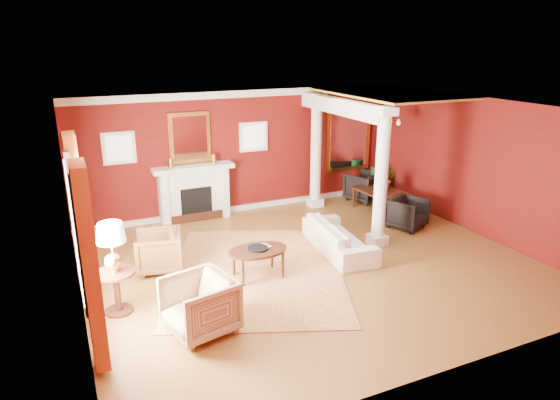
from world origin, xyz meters
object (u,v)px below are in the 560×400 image
armchair_stripe (199,303)px  dining_table (384,196)px  side_table (113,254)px  armchair_leopard (158,249)px  coffee_table (258,252)px  sofa (339,233)px

armchair_stripe → dining_table: armchair_stripe is taller
armchair_stripe → side_table: (-1.00, 1.04, 0.52)m
armchair_stripe → dining_table: 6.31m
armchair_leopard → coffee_table: 1.83m
armchair_leopard → coffee_table: armchair_leopard is taller
armchair_stripe → armchair_leopard: bearing=170.4°
sofa → armchair_stripe: bearing=122.7°
armchair_leopard → coffee_table: size_ratio=0.77×
coffee_table → side_table: side_table is taller
dining_table → armchair_stripe: bearing=116.3°
sofa → armchair_leopard: bearing=85.8°
sofa → coffee_table: 1.92m
dining_table → side_table: bearing=104.4°
side_table → dining_table: size_ratio=0.95×
coffee_table → armchair_leopard: bearing=146.6°
side_table → dining_table: side_table is taller
coffee_table → dining_table: size_ratio=0.68×
armchair_stripe → dining_table: (5.46, 3.16, -0.03)m
sofa → armchair_leopard: armchair_leopard is taller
coffee_table → side_table: 2.47m
armchair_leopard → sofa: bearing=92.2°
armchair_stripe → coffee_table: (1.41, 1.25, 0.03)m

